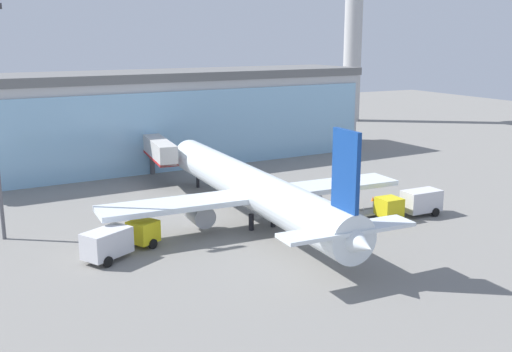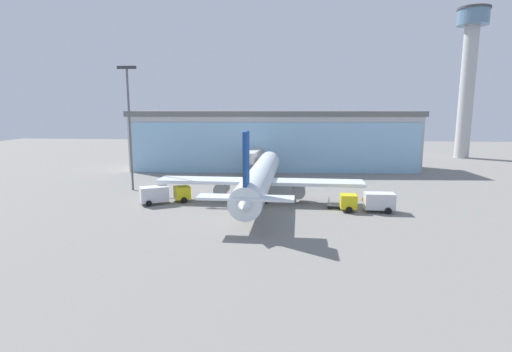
{
  "view_description": "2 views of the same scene",
  "coord_description": "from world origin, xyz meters",
  "views": [
    {
      "loc": [
        -26.36,
        -46.23,
        18.16
      ],
      "look_at": [
        0.15,
        6.24,
        4.52
      ],
      "focal_mm": 42.0,
      "sensor_mm": 36.0,
      "label": 1
    },
    {
      "loc": [
        3.97,
        -55.01,
        14.25
      ],
      "look_at": [
        -1.22,
        4.07,
        4.02
      ],
      "focal_mm": 28.0,
      "sensor_mm": 36.0,
      "label": 2
    }
  ],
  "objects": [
    {
      "name": "control_tower",
      "position": [
        52.71,
        63.42,
        25.48
      ],
      "size": [
        8.5,
        8.5,
        40.82
      ],
      "color": "#B0B0B0",
      "rests_on": "ground"
    },
    {
      "name": "safety_cone_wingtip",
      "position": [
        15.12,
        6.36,
        0.28
      ],
      "size": [
        0.36,
        0.36,
        0.55
      ],
      "primitive_type": "cone",
      "color": "orange",
      "rests_on": "ground"
    },
    {
      "name": "ground",
      "position": [
        0.0,
        0.0,
        0.0
      ],
      "size": [
        240.0,
        240.0,
        0.0
      ],
      "primitive_type": "plane",
      "color": "gray"
    },
    {
      "name": "catering_truck",
      "position": [
        -15.0,
        1.99,
        1.47
      ],
      "size": [
        7.45,
        5.46,
        2.65
      ],
      "rotation": [
        0.0,
        0.0,
        0.51
      ],
      "color": "yellow",
      "rests_on": "ground"
    },
    {
      "name": "terminal_building",
      "position": [
        0.01,
        38.05,
        6.71
      ],
      "size": [
        66.33,
        17.1,
        13.42
      ],
      "rotation": [
        0.0,
        0.0,
        0.06
      ],
      "color": "#B7B7B7",
      "rests_on": "ground"
    },
    {
      "name": "airplane",
      "position": [
        -0.68,
        5.36,
        3.52
      ],
      "size": [
        31.1,
        40.13,
        11.62
      ],
      "rotation": [
        0.0,
        0.0,
        1.55
      ],
      "color": "white",
      "rests_on": "ground"
    },
    {
      "name": "baggage_cart",
      "position": [
        10.68,
        1.37,
        0.5
      ],
      "size": [
        2.84,
        1.66,
        1.5
      ],
      "rotation": [
        0.0,
        0.0,
        6.26
      ],
      "color": "gray",
      "rests_on": "ground"
    },
    {
      "name": "fuel_truck",
      "position": [
        14.85,
        -0.26,
        1.47
      ],
      "size": [
        7.31,
        2.54,
        2.65
      ],
      "rotation": [
        0.0,
        0.0,
        3.14
      ],
      "color": "yellow",
      "rests_on": "ground"
    },
    {
      "name": "jet_bridge",
      "position": [
        -3.54,
        26.67,
        4.13
      ],
      "size": [
        3.47,
        12.32,
        5.5
      ],
      "rotation": [
        0.0,
        0.0,
        1.47
      ],
      "color": "beige",
      "rests_on": "ground"
    },
    {
      "name": "safety_cone_nose",
      "position": [
        -0.57,
        -1.32,
        0.28
      ],
      "size": [
        0.36,
        0.36,
        0.55
      ],
      "primitive_type": "cone",
      "color": "orange",
      "rests_on": "ground"
    }
  ]
}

